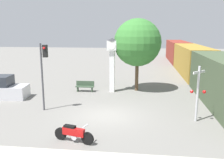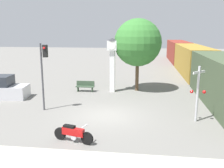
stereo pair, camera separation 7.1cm
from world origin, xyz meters
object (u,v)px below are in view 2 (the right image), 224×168
(freight_train, at_px, (192,60))
(bench, at_px, (85,86))
(traffic_light, at_px, (44,65))
(motorcycle, at_px, (73,133))
(railroad_crossing_signal, at_px, (198,92))
(clock_tower, at_px, (112,57))
(street_tree, at_px, (138,43))
(parked_car, at_px, (0,89))

(freight_train, height_order, bench, freight_train)
(freight_train, bearing_deg, traffic_light, -128.10)
(motorcycle, relative_size, railroad_crossing_signal, 0.63)
(freight_train, bearing_deg, clock_tower, -130.50)
(street_tree, distance_m, parked_car, 11.93)
(clock_tower, height_order, parked_car, clock_tower)
(freight_train, xyz_separation_m, traffic_light, (-12.33, -15.73, 1.37))
(clock_tower, xyz_separation_m, bench, (-2.37, -0.28, -2.56))
(railroad_crossing_signal, bearing_deg, motorcycle, -150.42)
(railroad_crossing_signal, bearing_deg, bench, 142.25)
(motorcycle, xyz_separation_m, clock_tower, (0.59, 10.28, 2.60))
(clock_tower, relative_size, street_tree, 0.74)
(traffic_light, xyz_separation_m, bench, (1.43, 5.45, -2.58))
(traffic_light, height_order, bench, traffic_light)
(parked_car, bearing_deg, clock_tower, 14.38)
(clock_tower, relative_size, railroad_crossing_signal, 1.40)
(railroad_crossing_signal, distance_m, bench, 10.46)
(parked_car, bearing_deg, bench, 19.11)
(freight_train, relative_size, railroad_crossing_signal, 11.91)
(motorcycle, distance_m, railroad_crossing_signal, 7.52)
(motorcycle, relative_size, street_tree, 0.33)
(clock_tower, bearing_deg, railroad_crossing_signal, -48.64)
(clock_tower, bearing_deg, freight_train, 49.50)
(traffic_light, bearing_deg, street_tree, 47.30)
(clock_tower, bearing_deg, street_tree, 17.74)
(motorcycle, bearing_deg, traffic_light, 140.15)
(clock_tower, height_order, street_tree, street_tree)
(freight_train, relative_size, traffic_light, 8.78)
(motorcycle, distance_m, parked_car, 10.67)
(railroad_crossing_signal, relative_size, parked_car, 0.76)
(traffic_light, bearing_deg, parked_car, 152.53)
(railroad_crossing_signal, xyz_separation_m, bench, (-8.21, 6.35, -1.33))
(motorcycle, relative_size, clock_tower, 0.45)
(bench, bearing_deg, freight_train, 43.31)
(traffic_light, distance_m, railroad_crossing_signal, 9.75)
(traffic_light, xyz_separation_m, parked_car, (-4.81, 2.50, -2.32))
(bench, relative_size, parked_car, 0.37)
(clock_tower, height_order, bench, clock_tower)
(street_tree, bearing_deg, motorcycle, -103.92)
(railroad_crossing_signal, distance_m, street_tree, 8.55)
(parked_car, bearing_deg, traffic_light, -33.69)
(traffic_light, xyz_separation_m, street_tree, (5.92, 6.41, 1.17))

